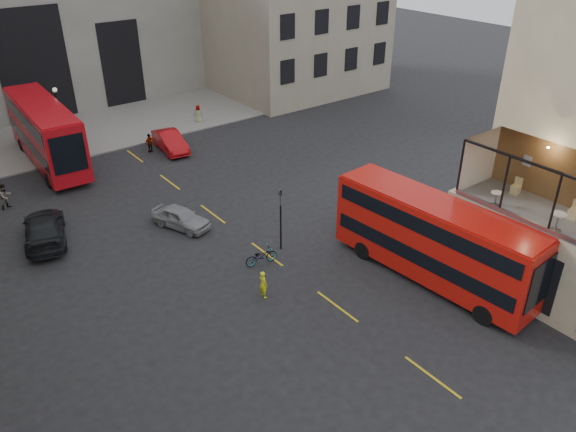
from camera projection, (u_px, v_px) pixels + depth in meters
ground at (462, 357)px, 24.71m from camera, size 140.00×140.00×0.00m
host_frontage at (553, 264)px, 27.08m from camera, size 3.00×11.00×4.50m
cafe_floor at (565, 223)px, 25.96m from camera, size 3.00×10.00×0.10m
gateway at (7, 7)px, 50.83m from camera, size 35.00×10.60×18.00m
pavement_far at (52, 138)px, 47.88m from camera, size 40.00×12.00×0.12m
traffic_light_near at (281, 212)px, 31.34m from camera, size 0.16×0.20×3.80m
street_lamp_b at (62, 124)px, 43.97m from camera, size 0.36×0.36×5.33m
bus_near at (434, 237)px, 28.74m from camera, size 3.37×11.44×4.50m
bus_far at (45, 130)px, 41.92m from camera, size 3.22×12.15×4.81m
car_a at (181, 217)px, 34.40m from camera, size 2.88×4.18×1.32m
car_b at (170, 141)px, 45.18m from camera, size 2.19×4.88×1.55m
car_c at (44, 229)px, 32.92m from camera, size 3.62×5.91×1.60m
bicycle at (261, 256)px, 30.92m from camera, size 1.95×0.96×0.98m
cyclist at (263, 284)px, 28.16m from camera, size 0.36×0.55×1.52m
pedestrian_a at (5, 196)px, 36.49m from camera, size 1.02×0.93×1.70m
pedestrian_b at (37, 132)px, 46.65m from camera, size 1.23×1.41×1.90m
pedestrian_c at (150, 143)px, 44.91m from camera, size 0.96×0.54×1.54m
pedestrian_d at (198, 114)px, 50.96m from camera, size 0.96×0.91×1.65m
cafe_table_mid at (558, 219)px, 25.01m from camera, size 0.68×0.68×0.85m
cafe_table_far at (496, 197)px, 27.19m from camera, size 0.55×0.55×0.69m
cafe_chair_c at (574, 213)px, 26.09m from camera, size 0.48×0.48×0.90m
cafe_chair_d at (516, 189)px, 28.42m from camera, size 0.45×0.45×0.82m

